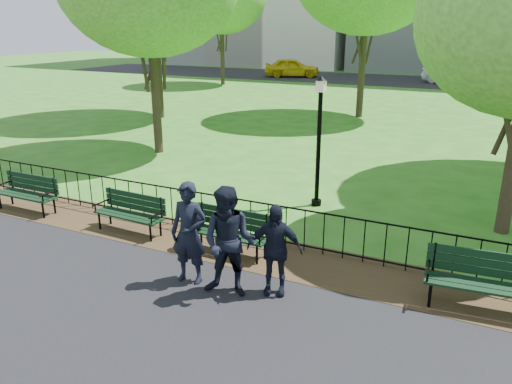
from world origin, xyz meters
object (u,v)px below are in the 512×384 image
at_px(person_left, 189,233).
at_px(park_bench_main, 214,223).
at_px(person_mid, 229,242).
at_px(lamppost, 319,137).
at_px(park_bench_left_a, 131,209).
at_px(sedan_silver, 456,74).
at_px(park_bench_right_a, 486,275).
at_px(taxi, 292,68).
at_px(person_right, 274,249).
at_px(park_bench_left_b, 28,189).

bearing_deg(person_left, park_bench_main, 95.90).
bearing_deg(person_mid, lamppost, 82.34).
bearing_deg(park_bench_left_a, sedan_silver, 85.58).
distance_m(park_bench_right_a, sedan_silver, 32.91).
distance_m(park_bench_main, person_left, 1.33).
xyz_separation_m(park_bench_left_a, lamppost, (3.07, 3.38, 1.21)).
relative_size(park_bench_right_a, person_left, 1.02).
relative_size(park_bench_right_a, person_mid, 0.98).
bearing_deg(taxi, person_right, 179.76).
height_order(park_bench_left_b, park_bench_right_a, park_bench_right_a).
xyz_separation_m(park_bench_right_a, person_left, (-4.70, -1.29, 0.34)).
height_order(person_mid, person_right, person_mid).
distance_m(person_right, taxi, 36.10).
height_order(lamppost, person_mid, lamppost).
height_order(park_bench_right_a, person_right, person_right).
height_order(park_bench_left_b, sedan_silver, sedan_silver).
bearing_deg(taxi, park_bench_left_b, 169.12).
bearing_deg(lamppost, person_mid, -88.17).
height_order(park_bench_right_a, taxi, taxi).
relative_size(person_right, taxi, 0.34).
relative_size(park_bench_main, park_bench_left_a, 1.04).
bearing_deg(person_left, park_bench_left_b, 161.00).
height_order(person_mid, taxi, person_mid).
xyz_separation_m(park_bench_left_a, taxi, (-9.44, 32.52, 0.26)).
xyz_separation_m(park_bench_left_a, person_right, (3.87, -1.04, 0.27)).
distance_m(park_bench_left_b, lamppost, 7.17).
bearing_deg(sedan_silver, person_mid, -156.23).
bearing_deg(park_bench_main, person_right, -28.23).
xyz_separation_m(person_left, person_right, (1.50, 0.28, -0.12)).
relative_size(taxi, sedan_silver, 0.97).
bearing_deg(park_bench_right_a, lamppost, 134.13).
height_order(park_bench_main, lamppost, lamppost).
xyz_separation_m(park_bench_left_a, person_left, (2.38, -1.32, 0.39)).
xyz_separation_m(park_bench_left_b, sedan_silver, (6.73, 32.75, 0.25)).
relative_size(person_right, sedan_silver, 0.33).
bearing_deg(taxi, sedan_silver, -111.07).
height_order(lamppost, person_right, lamppost).
bearing_deg(person_left, park_bench_right_a, 9.39).
bearing_deg(taxi, person_left, 177.37).
distance_m(person_left, sedan_silver, 34.04).
bearing_deg(park_bench_main, park_bench_left_a, 179.51).
xyz_separation_m(person_right, sedan_silver, (-0.25, 33.74, -0.01)).
distance_m(taxi, sedan_silver, 13.06).
relative_size(person_mid, person_right, 1.19).
xyz_separation_m(lamppost, taxi, (-12.51, 29.14, -0.95)).
height_order(person_right, sedan_silver, person_right).
distance_m(park_bench_main, sedan_silver, 32.79).
bearing_deg(taxi, park_bench_left_a, 174.31).
distance_m(park_bench_left_b, person_right, 7.05).
relative_size(park_bench_left_b, person_right, 1.07).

